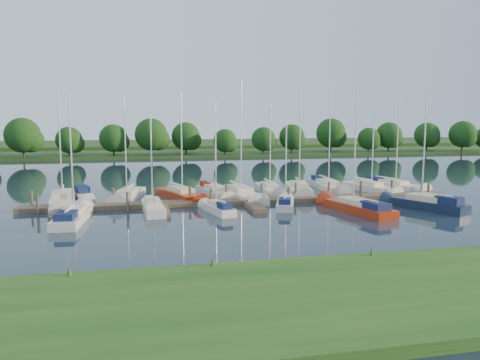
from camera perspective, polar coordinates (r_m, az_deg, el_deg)
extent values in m
plane|color=#1B2636|center=(36.00, 3.78, -5.04)|extent=(260.00, 260.00, 0.00)
cube|color=#1D4E16|center=(21.61, 15.85, -13.15)|extent=(90.00, 10.00, 0.50)
cube|color=#4A3629|center=(43.57, 0.88, -2.59)|extent=(40.00, 2.00, 0.40)
cube|color=#4A3629|center=(40.01, -21.05, -3.97)|extent=(1.20, 4.00, 0.40)
cube|color=#4A3629|center=(39.55, -9.50, -3.71)|extent=(1.20, 4.00, 0.40)
cube|color=#4A3629|center=(40.70, 1.84, -3.30)|extent=(1.20, 4.00, 0.40)
cube|color=#4A3629|center=(43.31, 12.17, -2.81)|extent=(1.20, 4.00, 0.40)
cube|color=#4A3629|center=(47.15, 21.07, -2.32)|extent=(1.20, 4.00, 0.40)
cylinder|color=#473D33|center=(44.65, -24.04, -2.46)|extent=(0.24, 0.24, 2.00)
cylinder|color=#473D33|center=(44.06, -19.64, -2.38)|extent=(0.24, 0.24, 2.00)
cylinder|color=#473D33|center=(43.74, -15.15, -2.27)|extent=(0.24, 0.24, 2.00)
cylinder|color=#473D33|center=(43.69, -10.62, -2.15)|extent=(0.24, 0.24, 2.00)
cylinder|color=#473D33|center=(43.91, -6.11, -2.02)|extent=(0.24, 0.24, 2.00)
cylinder|color=#473D33|center=(44.41, -1.67, -1.87)|extent=(0.24, 0.24, 2.00)
cylinder|color=#473D33|center=(45.16, 2.64, -1.72)|extent=(0.24, 0.24, 2.00)
cylinder|color=#473D33|center=(46.15, 6.79, -1.57)|extent=(0.24, 0.24, 2.00)
cylinder|color=#473D33|center=(47.38, 10.75, -1.42)|extent=(0.24, 0.24, 2.00)
cylinder|color=#473D33|center=(48.83, 14.49, -1.27)|extent=(0.24, 0.24, 2.00)
cylinder|color=#473D33|center=(50.46, 18.00, -1.12)|extent=(0.24, 0.24, 2.00)
cylinder|color=#473D33|center=(52.28, 21.27, -0.98)|extent=(0.24, 0.24, 2.00)
cylinder|color=#473D33|center=(41.94, -23.42, -3.03)|extent=(0.24, 0.24, 2.00)
cylinder|color=#473D33|center=(41.13, -13.53, -2.82)|extent=(0.24, 0.24, 2.00)
cylinder|color=#473D33|center=(41.57, -3.55, -2.52)|extent=(0.24, 0.24, 2.00)
cylinder|color=#473D33|center=(43.22, 5.93, -2.17)|extent=(0.24, 0.24, 2.00)
cylinder|color=#473D33|center=(45.96, 14.50, -1.79)|extent=(0.24, 0.24, 2.00)
cylinder|color=#473D33|center=(49.59, 21.96, -1.44)|extent=(0.24, 0.24, 2.00)
cube|color=#1F3C17|center=(109.48, -7.10, 3.41)|extent=(180.00, 30.00, 0.60)
cube|color=#365525|center=(134.33, -8.07, 4.28)|extent=(220.00, 40.00, 1.40)
cylinder|color=#38281C|center=(96.48, -24.70, 2.69)|extent=(0.36, 0.36, 2.00)
sphere|color=#113A0F|center=(96.34, -24.77, 4.14)|extent=(4.68, 4.68, 4.68)
sphere|color=#113A0F|center=(96.35, -24.14, 3.77)|extent=(3.34, 3.34, 3.34)
cylinder|color=#38281C|center=(97.40, -20.53, 3.03)|extent=(0.36, 0.36, 2.33)
sphere|color=#113A0F|center=(97.25, -20.61, 4.70)|extent=(5.44, 5.44, 5.44)
sphere|color=#113A0F|center=(97.32, -19.89, 4.28)|extent=(3.89, 3.89, 3.89)
cylinder|color=#38281C|center=(97.18, -15.57, 3.26)|extent=(0.36, 0.36, 2.49)
sphere|color=#113A0F|center=(97.03, -15.63, 5.05)|extent=(5.81, 5.81, 5.81)
sphere|color=#113A0F|center=(97.19, -14.87, 4.59)|extent=(4.15, 4.15, 4.15)
cylinder|color=#38281C|center=(97.70, -11.58, 3.41)|extent=(0.36, 0.36, 2.52)
sphere|color=#113A0F|center=(97.55, -11.63, 5.22)|extent=(5.88, 5.88, 5.88)
sphere|color=#113A0F|center=(97.80, -10.87, 4.75)|extent=(4.20, 4.20, 4.20)
cylinder|color=#38281C|center=(95.61, -6.05, 3.51)|extent=(0.36, 0.36, 2.77)
sphere|color=#113A0F|center=(95.44, -6.07, 5.54)|extent=(6.46, 6.46, 6.46)
sphere|color=#113A0F|center=(95.83, -5.25, 5.00)|extent=(4.61, 4.61, 4.61)
cylinder|color=#38281C|center=(97.41, -1.64, 3.58)|extent=(0.36, 0.36, 2.62)
sphere|color=#113A0F|center=(97.25, -1.65, 5.46)|extent=(6.11, 6.11, 6.11)
sphere|color=#113A0F|center=(97.73, -0.91, 4.96)|extent=(4.37, 4.37, 4.37)
cylinder|color=#38281C|center=(100.80, 2.33, 3.63)|extent=(0.36, 0.36, 2.36)
sphere|color=#113A0F|center=(100.65, 2.33, 5.27)|extent=(5.52, 5.52, 5.52)
sphere|color=#113A0F|center=(101.18, 2.95, 4.83)|extent=(3.94, 3.94, 3.94)
cylinder|color=#38281C|center=(102.21, 7.31, 3.61)|extent=(0.36, 0.36, 2.32)
sphere|color=#113A0F|center=(102.07, 7.34, 5.20)|extent=(5.41, 5.41, 5.41)
sphere|color=#113A0F|center=(102.68, 7.91, 4.77)|extent=(3.86, 3.86, 3.86)
cylinder|color=#38281C|center=(102.32, 10.71, 3.61)|extent=(0.36, 0.36, 2.53)
sphere|color=#113A0F|center=(102.17, 10.76, 5.34)|extent=(5.91, 5.91, 5.91)
sphere|color=#113A0F|center=(102.88, 11.35, 4.87)|extent=(4.22, 4.22, 4.22)
cylinder|color=#38281C|center=(106.34, 14.74, 3.51)|extent=(0.36, 0.36, 2.07)
sphere|color=#113A0F|center=(106.21, 14.79, 4.87)|extent=(4.83, 4.83, 4.83)
sphere|color=#113A0F|center=(106.89, 15.22, 4.50)|extent=(3.45, 3.45, 3.45)
cylinder|color=#38281C|center=(111.02, 18.37, 3.72)|extent=(0.36, 0.36, 2.81)
sphere|color=#113A0F|center=(110.88, 18.44, 5.49)|extent=(6.55, 6.55, 6.55)
sphere|color=#113A0F|center=(111.80, 18.99, 5.00)|extent=(4.68, 4.68, 4.68)
cylinder|color=#38281C|center=(117.45, 21.65, 3.76)|extent=(0.36, 0.36, 2.83)
sphere|color=#113A0F|center=(117.32, 21.73, 5.44)|extent=(6.61, 6.61, 6.61)
sphere|color=#113A0F|center=(118.31, 22.23, 4.97)|extent=(4.72, 4.72, 4.72)
cylinder|color=#38281C|center=(118.52, 24.99, 3.41)|extent=(0.36, 0.36, 1.99)
sphere|color=#113A0F|center=(118.41, 25.06, 4.58)|extent=(4.64, 4.64, 4.64)
sphere|color=#113A0F|center=(119.20, 25.36, 4.26)|extent=(3.32, 3.32, 3.32)
cube|color=silver|center=(46.54, -20.76, -2.49)|extent=(3.05, 7.81, 1.21)
cone|color=silver|center=(42.80, -20.87, -3.32)|extent=(1.39, 2.77, 1.06)
cube|color=beige|center=(46.05, -20.81, -1.60)|extent=(2.01, 3.59, 0.55)
cylinder|color=silver|center=(45.20, -21.11, 4.56)|extent=(0.12, 0.12, 10.27)
cylinder|color=silver|center=(47.11, -20.80, -0.86)|extent=(0.52, 3.41, 0.10)
cylinder|color=silver|center=(47.11, -20.80, -0.86)|extent=(0.58, 3.04, 0.20)
cube|color=silver|center=(49.18, -18.67, -1.89)|extent=(2.60, 4.46, 0.86)
cone|color=silver|center=(47.13, -18.17, -2.26)|extent=(1.05, 1.42, 0.70)
cube|color=#141F49|center=(49.08, -18.70, -1.12)|extent=(1.76, 2.56, 0.78)
cube|color=silver|center=(47.70, -13.41, -1.98)|extent=(3.46, 7.39, 0.97)
cone|color=silver|center=(44.29, -14.47, -2.72)|extent=(1.50, 2.65, 1.00)
cube|color=beige|center=(47.26, -13.53, -1.33)|extent=(2.14, 3.45, 0.44)
cylinder|color=silver|center=(46.46, -13.80, 4.32)|extent=(0.12, 0.12, 9.63)
cylinder|color=silver|center=(48.24, -13.25, -0.72)|extent=(0.77, 3.16, 0.10)
cylinder|color=silver|center=(48.24, -13.25, -0.72)|extent=(0.80, 2.83, 0.20)
cube|color=maroon|center=(46.49, -7.41, -2.08)|extent=(4.29, 7.30, 1.19)
cone|color=maroon|center=(43.36, -5.43, -2.73)|extent=(1.78, 2.66, 0.99)
cube|color=beige|center=(46.05, -7.24, -1.19)|extent=(2.49, 3.49, 0.54)
cylinder|color=silver|center=(45.28, -7.14, 4.52)|extent=(0.12, 0.12, 9.53)
cylinder|color=silver|center=(46.94, -7.80, -0.50)|extent=(1.19, 3.01, 0.10)
cylinder|color=silver|center=(46.94, -7.80, -0.50)|extent=(1.16, 2.72, 0.20)
cube|color=silver|center=(47.96, -3.22, -1.74)|extent=(2.95, 6.73, 1.13)
cone|color=silver|center=(44.94, -1.85, -2.35)|extent=(1.30, 2.41, 0.91)
cube|color=beige|center=(47.55, -3.09, -0.93)|extent=(1.86, 3.13, 0.51)
cube|color=maroon|center=(49.55, -3.92, -0.48)|extent=(1.60, 2.15, 0.57)
cylinder|color=silver|center=(46.82, -3.00, 4.16)|extent=(0.12, 0.12, 8.80)
cylinder|color=silver|center=(48.40, -3.48, -0.30)|extent=(0.62, 2.90, 0.10)
cylinder|color=silver|center=(48.40, -3.48, -0.30)|extent=(0.66, 2.60, 0.20)
cube|color=silver|center=(46.77, -0.20, -1.96)|extent=(3.32, 8.12, 1.20)
cone|color=silver|center=(43.14, 1.62, -2.75)|extent=(1.49, 2.89, 1.10)
cube|color=beige|center=(46.28, -0.03, -1.08)|extent=(2.15, 3.75, 0.55)
cylinder|color=silver|center=(45.44, 0.14, 5.30)|extent=(0.12, 0.12, 10.64)
cylinder|color=silver|center=(47.32, -0.53, -0.36)|extent=(0.61, 3.53, 0.10)
cylinder|color=silver|center=(47.32, -0.53, -0.36)|extent=(0.65, 3.15, 0.20)
cube|color=silver|center=(50.36, 3.50, -1.30)|extent=(2.07, 6.54, 1.04)
cone|color=silver|center=(47.26, 4.40, -1.88)|extent=(1.00, 2.30, 0.91)
cube|color=beige|center=(49.96, 3.59, -0.62)|extent=(1.48, 2.96, 0.47)
cylinder|color=silver|center=(49.24, 3.72, 4.21)|extent=(0.12, 0.12, 8.73)
cylinder|color=silver|center=(50.84, 3.34, -0.04)|extent=(0.22, 2.91, 0.10)
cylinder|color=silver|center=(50.84, 3.34, -0.04)|extent=(0.31, 2.59, 0.20)
cube|color=silver|center=(50.47, 7.11, -1.33)|extent=(3.74, 7.93, 1.15)
cone|color=silver|center=(46.72, 7.67, -2.04)|extent=(1.62, 2.85, 1.07)
cube|color=beige|center=(49.99, 7.18, -0.56)|extent=(2.31, 3.71, 0.52)
cylinder|color=silver|center=(49.17, 7.32, 5.16)|extent=(0.12, 0.12, 10.33)
cylinder|color=silver|center=(51.06, 7.03, 0.08)|extent=(0.84, 3.38, 0.10)
cylinder|color=silver|center=(51.06, 7.03, 0.08)|extent=(0.86, 3.03, 0.20)
cube|color=silver|center=(53.67, 10.45, -0.88)|extent=(2.70, 7.95, 1.07)
cone|color=silver|center=(50.03, 11.90, -1.51)|extent=(1.27, 2.80, 1.09)
cube|color=beige|center=(53.21, 10.61, -0.21)|extent=(1.87, 3.62, 0.49)
cube|color=#141F49|center=(55.63, 9.75, 0.23)|extent=(1.69, 2.44, 0.54)
cylinder|color=silver|center=(52.43, 10.88, 5.30)|extent=(0.12, 0.12, 10.56)
cylinder|color=silver|center=(54.27, 10.21, 0.36)|extent=(0.33, 3.52, 0.10)
cylinder|color=silver|center=(54.27, 10.21, 0.36)|extent=(0.41, 3.13, 0.20)
cube|color=silver|center=(53.01, 15.24, -1.12)|extent=(3.56, 6.74, 1.10)
cone|color=silver|center=(50.75, 17.76, -1.58)|extent=(1.51, 2.43, 0.91)
cube|color=beige|center=(52.69, 15.51, -0.41)|extent=(2.13, 3.19, 0.50)
cylinder|color=silver|center=(52.07, 15.91, 4.17)|extent=(0.12, 0.12, 8.76)
cylinder|color=silver|center=(53.33, 14.80, 0.14)|extent=(0.91, 2.83, 0.10)
cylinder|color=silver|center=(53.33, 14.80, 0.14)|extent=(0.92, 2.55, 0.20)
cube|color=silver|center=(56.12, 17.89, -0.76)|extent=(4.06, 7.50, 0.95)
cone|color=silver|center=(53.76, 20.71, -1.22)|extent=(1.71, 2.71, 1.01)
cube|color=beige|center=(55.80, 18.19, -0.20)|extent=(2.41, 3.55, 0.43)
cube|color=#141F49|center=(57.41, 16.44, 0.15)|extent=(1.99, 2.49, 0.48)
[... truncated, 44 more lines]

